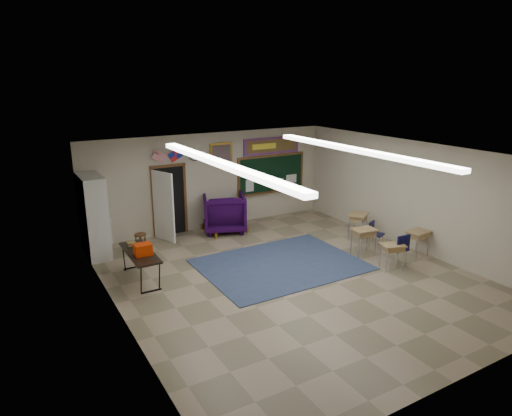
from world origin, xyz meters
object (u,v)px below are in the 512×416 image
wingback_armchair (224,213)px  student_desk_front_right (358,225)px  wooden_stool (141,243)px  student_desk_front_left (364,241)px  folding_table (141,264)px

wingback_armchair → student_desk_front_right: (3.09, -2.64, -0.16)m
student_desk_front_right → wooden_stool: (-5.90, 2.08, -0.14)m
wingback_armchair → student_desk_front_left: 4.37m
wingback_armchair → wooden_stool: 2.88m
student_desk_front_left → folding_table: 5.82m
wingback_armchair → wooden_stool: wingback_armchair is taller
wooden_stool → wingback_armchair: bearing=11.4°
folding_table → wooden_stool: (0.49, 1.65, -0.10)m
wingback_armchair → wooden_stool: (-2.81, -0.56, -0.30)m
student_desk_front_left → wooden_stool: bearing=156.9°
folding_table → student_desk_front_left: bearing=-14.1°
student_desk_front_right → student_desk_front_left: bearing=-158.4°
wingback_armchair → folding_table: wingback_armchair is taller
folding_table → wooden_stool: bearing=74.3°
wingback_armchair → folding_table: (-3.29, -2.21, -0.20)m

